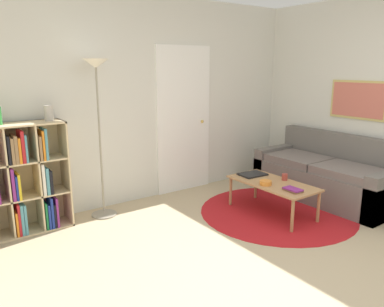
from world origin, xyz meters
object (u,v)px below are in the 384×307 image
Objects in this scene: coffee_table at (273,185)px; bowl at (266,183)px; vase_on_shelf at (49,113)px; bookshelf at (18,181)px; laptop at (253,174)px; couch at (328,176)px; floor_lamp at (97,91)px; cup at (285,177)px.

bowl is (-0.14, -0.02, 0.06)m from coffee_table.
vase_on_shelf is (-2.05, 1.20, 0.83)m from bowl.
bookshelf reaches higher than laptop.
couch is at bearing -18.70° from bookshelf.
couch is 13.34× the size of bowl.
floor_lamp reaches higher than laptop.
cup is (-0.85, 0.01, 0.14)m from couch.
coffee_table is (2.55, -1.18, -0.22)m from bookshelf.
bookshelf is 8.43× the size of bowl.
bowl is at bearing -113.02° from laptop.
floor_lamp reaches higher than cup.
couch reaches higher than coffee_table.
bookshelf is 7.08× the size of vase_on_shelf.
vase_on_shelf reaches higher than bookshelf.
laptop is at bearing -17.72° from bookshelf.
cup is at bearing -0.37° from bowl.
bookshelf is 2.70m from laptop.
bookshelf is 3.80m from couch.
coffee_table is (1.67, -1.12, -1.11)m from floor_lamp.
bowl is 1.79× the size of cup.
floor_lamp is 2.13m from laptop.
cup is (0.18, -0.02, 0.08)m from coffee_table.
floor_lamp is 10.98× the size of vase_on_shelf.
bowl is at bearing -26.45° from bookshelf.
coffee_table is at bearing 173.37° from cup.
cup reaches higher than laptop.
couch is (2.70, -1.15, -1.17)m from floor_lamp.
laptop is at bearing -20.38° from vase_on_shelf.
laptop is at bearing 66.98° from bowl.
vase_on_shelf is at bearing -0.29° from bookshelf.
vase_on_shelf is at bearing 173.32° from floor_lamp.
floor_lamp is 5.28× the size of laptop.
vase_on_shelf reaches higher than couch.
couch reaches higher than cup.
coffee_table is at bearing -33.82° from floor_lamp.
couch is at bearing -21.12° from laptop.
floor_lamp is at bearing 146.18° from coffee_table.
couch is 0.87m from cup.
bowl is 0.32m from cup.
bookshelf is 0.77m from vase_on_shelf.
bookshelf is at bearing 161.30° from couch.
floor_lamp reaches higher than coffee_table.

